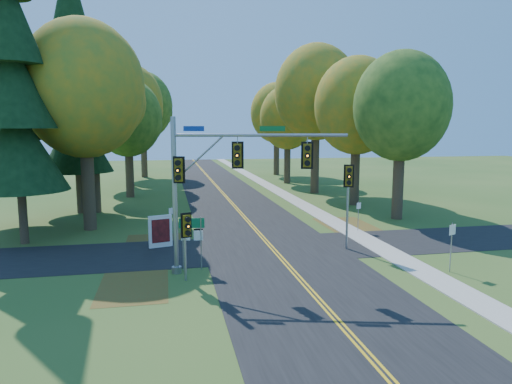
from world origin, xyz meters
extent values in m
plane|color=#2A4E1B|center=(0.00, 0.00, 0.00)|extent=(160.00, 160.00, 0.00)
cube|color=black|center=(0.00, 0.00, 0.01)|extent=(8.00, 160.00, 0.02)
cube|color=black|center=(0.00, 2.00, 0.01)|extent=(60.00, 6.00, 0.02)
cube|color=gold|center=(-0.10, 0.00, 0.03)|extent=(0.10, 160.00, 0.01)
cube|color=gold|center=(0.10, 0.00, 0.03)|extent=(0.10, 160.00, 0.01)
cube|color=#9E998E|center=(6.20, 0.00, 0.03)|extent=(1.60, 160.00, 0.06)
cube|color=brown|center=(-6.50, 4.00, 0.01)|extent=(4.00, 6.00, 0.00)
cube|color=brown|center=(6.80, 6.00, 0.01)|extent=(3.50, 8.00, 0.00)
cube|color=brown|center=(-7.50, -3.00, 0.01)|extent=(3.00, 5.00, 0.00)
cylinder|color=#38281C|center=(-11.20, 9.30, 3.38)|extent=(0.86, 0.86, 6.75)
ellipsoid|color=#B67918|center=(-11.20, 9.30, 9.55)|extent=(8.00, 8.00, 9.20)
sphere|color=#B67918|center=(-9.60, 10.50, 8.75)|extent=(4.80, 4.80, 4.80)
sphere|color=#B67918|center=(-12.60, 8.50, 10.35)|extent=(4.40, 4.40, 4.40)
cylinder|color=#38281C|center=(11.50, 8.70, 3.04)|extent=(0.83, 0.83, 6.08)
ellipsoid|color=#5B7C26|center=(11.50, 8.70, 8.60)|extent=(7.20, 7.20, 8.28)
sphere|color=#5B7C26|center=(12.94, 9.78, 7.88)|extent=(4.32, 4.32, 4.32)
sphere|color=#5B7C26|center=(10.24, 7.98, 9.32)|extent=(3.96, 3.96, 3.96)
cylinder|color=#38281C|center=(-11.80, 16.20, 3.71)|extent=(0.89, 0.89, 7.42)
ellipsoid|color=#B67918|center=(-11.80, 16.20, 10.43)|extent=(8.60, 8.60, 9.89)
sphere|color=#B67918|center=(-10.08, 17.49, 9.57)|extent=(5.16, 5.16, 5.16)
sphere|color=#B67918|center=(-13.30, 15.34, 11.29)|extent=(4.73, 4.73, 4.73)
cylinder|color=#38281C|center=(10.90, 15.50, 3.15)|extent=(0.84, 0.84, 6.30)
ellipsoid|color=#B67918|center=(10.90, 15.50, 8.96)|extent=(7.60, 7.60, 8.74)
sphere|color=#B67918|center=(12.42, 16.64, 8.20)|extent=(4.56, 4.56, 4.56)
sphere|color=#B67918|center=(9.57, 14.74, 9.72)|extent=(4.18, 4.18, 4.18)
cylinder|color=#38281C|center=(-9.60, 24.40, 2.81)|extent=(0.81, 0.81, 5.62)
ellipsoid|color=#5B7C26|center=(-9.60, 24.40, 8.00)|extent=(6.80, 6.80, 7.82)
sphere|color=#5B7C26|center=(-8.24, 25.42, 7.33)|extent=(4.08, 4.08, 4.08)
sphere|color=#5B7C26|center=(-10.79, 23.72, 8.69)|extent=(3.74, 3.74, 3.74)
cylinder|color=#38281C|center=(9.80, 23.60, 3.83)|extent=(0.90, 0.90, 7.65)
ellipsoid|color=#B67918|center=(9.80, 23.60, 10.73)|extent=(8.80, 8.80, 10.12)
sphere|color=#B67918|center=(11.56, 24.92, 9.85)|extent=(5.28, 5.28, 5.28)
sphere|color=#B67918|center=(8.26, 22.72, 11.61)|extent=(4.84, 4.84, 4.84)
cylinder|color=#38281C|center=(-10.20, 33.10, 3.49)|extent=(0.87, 0.87, 6.98)
ellipsoid|color=#B67918|center=(-10.20, 33.10, 9.85)|extent=(8.20, 8.20, 9.43)
sphere|color=#B67918|center=(-8.56, 34.33, 9.03)|extent=(4.92, 4.92, 4.92)
sphere|color=#B67918|center=(-11.63, 32.28, 10.67)|extent=(4.51, 4.51, 4.51)
cylinder|color=#38281C|center=(9.20, 32.80, 2.93)|extent=(0.82, 0.82, 5.85)
ellipsoid|color=#B67918|center=(9.20, 32.80, 8.30)|extent=(7.00, 7.00, 8.05)
sphere|color=#B67918|center=(10.60, 33.85, 7.60)|extent=(4.20, 4.20, 4.20)
sphere|color=#B67918|center=(7.97, 32.10, 9.00)|extent=(3.85, 3.85, 3.85)
cylinder|color=#38281C|center=(-9.00, 44.00, 3.60)|extent=(0.88, 0.88, 7.20)
ellipsoid|color=#5B7C26|center=(-9.00, 44.00, 10.14)|extent=(8.40, 8.40, 9.66)
sphere|color=#5B7C26|center=(-7.32, 45.26, 9.30)|extent=(5.04, 5.04, 5.04)
sphere|color=#5B7C26|center=(-10.47, 43.16, 10.98)|extent=(4.62, 4.62, 4.62)
cylinder|color=#38281C|center=(10.40, 43.50, 3.26)|extent=(0.85, 0.85, 6.53)
ellipsoid|color=#B67918|center=(10.40, 43.50, 9.26)|extent=(7.80, 7.80, 8.97)
sphere|color=#B67918|center=(11.96, 44.67, 8.47)|extent=(4.68, 4.68, 4.68)
sphere|color=#B67918|center=(9.04, 42.72, 10.04)|extent=(4.29, 4.29, 4.29)
cylinder|color=#38281C|center=(-14.50, 6.00, 1.62)|extent=(0.50, 0.50, 3.24)
cone|color=black|center=(-14.50, 6.00, 5.82)|extent=(5.60, 5.60, 5.17)
cone|color=black|center=(-14.50, 6.00, 9.51)|extent=(4.57, 4.57, 5.17)
cone|color=black|center=(-14.50, 6.00, 13.20)|extent=(3.55, 3.55, 5.17)
cylinder|color=#38281C|center=(-16.00, 11.00, 1.44)|extent=(0.50, 0.50, 2.88)
cone|color=black|center=(-16.00, 11.00, 5.18)|extent=(5.60, 5.60, 4.59)
cone|color=black|center=(-16.00, 11.00, 8.46)|extent=(4.57, 4.57, 4.59)
cone|color=black|center=(-16.00, 11.00, 11.74)|extent=(3.55, 3.55, 4.59)
cone|color=black|center=(-16.00, 11.00, 15.02)|extent=(2.52, 2.52, 4.59)
cylinder|color=#38281C|center=(-13.00, 16.00, 1.71)|extent=(0.50, 0.50, 3.42)
cone|color=black|center=(-13.00, 16.00, 6.15)|extent=(5.60, 5.60, 5.45)
cone|color=black|center=(-13.00, 16.00, 10.04)|extent=(4.57, 4.57, 5.45)
cone|color=black|center=(-13.00, 16.00, 13.94)|extent=(3.55, 3.55, 5.45)
cylinder|color=gray|center=(-5.58, -1.61, 3.74)|extent=(0.24, 0.24, 7.48)
cylinder|color=gray|center=(-5.58, -1.61, 0.16)|extent=(0.47, 0.47, 0.32)
cylinder|color=gray|center=(-1.70, -2.59, 6.62)|extent=(7.81, 2.11, 0.15)
cylinder|color=gray|center=(-4.44, -1.90, 5.56)|extent=(2.37, 0.68, 2.21)
cylinder|color=gray|center=(-2.68, -2.35, 6.43)|extent=(0.04, 0.04, 0.38)
cube|color=#72590C|center=(-2.68, -2.35, 5.71)|extent=(0.43, 0.40, 1.07)
cube|color=black|center=(-2.68, -2.35, 5.71)|extent=(0.55, 0.17, 1.26)
sphere|color=orange|center=(-2.74, -2.58, 5.71)|extent=(0.19, 0.19, 0.19)
cylinder|color=black|center=(-2.74, -2.58, 6.05)|extent=(0.29, 0.23, 0.26)
cylinder|color=black|center=(-2.74, -2.58, 5.71)|extent=(0.29, 0.23, 0.26)
cylinder|color=black|center=(-2.74, -2.58, 5.36)|extent=(0.29, 0.23, 0.26)
cylinder|color=gray|center=(0.43, -3.13, 6.43)|extent=(0.04, 0.04, 0.38)
cube|color=#72590C|center=(0.43, -3.13, 5.71)|extent=(0.43, 0.40, 1.07)
cube|color=black|center=(0.43, -3.13, 5.71)|extent=(0.55, 0.17, 1.26)
sphere|color=orange|center=(0.37, -3.37, 5.71)|extent=(0.19, 0.19, 0.19)
cylinder|color=black|center=(0.37, -3.37, 6.05)|extent=(0.29, 0.23, 0.26)
cylinder|color=black|center=(0.37, -3.37, 5.71)|extent=(0.29, 0.23, 0.26)
cylinder|color=black|center=(0.37, -3.37, 5.36)|extent=(0.29, 0.23, 0.26)
cube|color=#72590C|center=(-5.36, -1.83, 5.02)|extent=(0.43, 0.40, 1.07)
cube|color=black|center=(-5.36, -1.83, 5.02)|extent=(0.55, 0.17, 1.26)
sphere|color=orange|center=(-5.42, -2.07, 5.02)|extent=(0.19, 0.19, 0.19)
cylinder|color=black|center=(-5.42, -2.07, 5.36)|extent=(0.29, 0.23, 0.26)
cylinder|color=black|center=(-5.42, -2.07, 5.02)|extent=(0.29, 0.23, 0.26)
cylinder|color=black|center=(-5.42, -2.07, 4.68)|extent=(0.29, 0.23, 0.26)
cube|color=navy|center=(-4.65, -1.85, 6.92)|extent=(0.94, 0.28, 0.24)
cube|color=#0C5926|center=(-1.13, -2.74, 6.92)|extent=(1.15, 0.33, 0.24)
cylinder|color=gray|center=(4.20, 1.00, 2.41)|extent=(0.13, 0.13, 4.83)
cube|color=#72590C|center=(4.13, 0.76, 4.28)|extent=(0.46, 0.43, 1.10)
cube|color=black|center=(4.13, 0.76, 4.28)|extent=(0.55, 0.20, 1.30)
sphere|color=orange|center=(4.05, 0.52, 4.28)|extent=(0.20, 0.20, 0.20)
cylinder|color=black|center=(4.05, 0.52, 4.63)|extent=(0.30, 0.25, 0.26)
cylinder|color=black|center=(4.05, 0.52, 4.28)|extent=(0.30, 0.25, 0.26)
cylinder|color=black|center=(4.05, 0.52, 3.93)|extent=(0.30, 0.25, 0.26)
cylinder|color=#95989D|center=(-5.20, -2.80, 1.56)|extent=(0.12, 0.12, 3.12)
cube|color=#72590C|center=(-5.14, -3.01, 2.63)|extent=(0.40, 0.37, 0.97)
cube|color=black|center=(-5.14, -3.01, 2.63)|extent=(0.49, 0.17, 1.15)
sphere|color=orange|center=(-5.07, -3.22, 2.63)|extent=(0.18, 0.18, 0.18)
cylinder|color=black|center=(-5.07, -3.22, 2.94)|extent=(0.27, 0.22, 0.23)
cylinder|color=black|center=(-5.07, -3.22, 2.63)|extent=(0.27, 0.22, 0.23)
cylinder|color=black|center=(-5.07, -3.22, 2.32)|extent=(0.27, 0.22, 0.23)
cylinder|color=gray|center=(-5.24, -1.22, 1.33)|extent=(0.05, 0.05, 2.66)
cylinder|color=gray|center=(-4.36, -1.33, 1.33)|extent=(0.05, 0.05, 2.66)
cube|color=#0E6337|center=(-4.80, -1.25, 2.35)|extent=(1.24, 0.19, 0.49)
cube|color=silver|center=(-4.80, -1.25, 2.35)|extent=(1.06, 0.14, 0.07)
cube|color=silver|center=(-5.10, -1.21, 1.73)|extent=(0.44, 0.09, 0.49)
cube|color=black|center=(-5.10, -1.21, 2.02)|extent=(0.44, 0.06, 0.09)
cube|color=silver|center=(-4.49, -1.28, 1.73)|extent=(0.44, 0.09, 0.49)
cube|color=black|center=(-4.49, -1.28, 2.02)|extent=(0.44, 0.06, 0.09)
cube|color=silver|center=(-6.38, 3.46, 0.95)|extent=(1.38, 0.56, 1.91)
cube|color=maroon|center=(-6.35, 3.36, 1.01)|extent=(1.02, 0.31, 1.38)
cube|color=silver|center=(-6.89, 3.31, 0.16)|extent=(0.10, 0.10, 0.32)
cube|color=silver|center=(-5.87, 3.60, 0.16)|extent=(0.10, 0.10, 0.32)
cylinder|color=gray|center=(6.75, 5.19, 1.02)|extent=(0.05, 0.05, 2.04)
cube|color=white|center=(6.76, 5.17, 1.76)|extent=(0.37, 0.18, 0.42)
cylinder|color=gray|center=(7.50, -4.00, 1.21)|extent=(0.06, 0.06, 2.42)
cube|color=silver|center=(7.51, -4.02, 2.09)|extent=(0.44, 0.21, 0.50)
cylinder|color=gray|center=(-5.69, 6.00, 0.98)|extent=(0.04, 0.04, 1.96)
cube|color=silver|center=(-5.68, 5.98, 1.69)|extent=(0.35, 0.17, 0.40)
camera|label=1|loc=(-5.95, -23.24, 6.92)|focal=32.00mm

